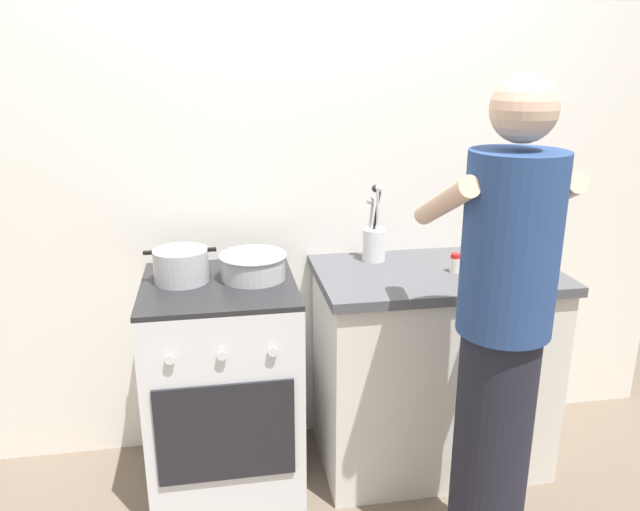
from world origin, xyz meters
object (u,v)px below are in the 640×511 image
object	(u,v)px
stove_range	(224,385)
spice_bottle	(455,263)
pot	(181,265)
person	(501,341)
mixing_bowl	(253,265)
utensil_crock	(374,240)
oil_bottle	(490,245)

from	to	relation	value
stove_range	spice_bottle	distance (m)	1.08
pot	person	bearing A→B (deg)	-32.00
mixing_bowl	utensil_crock	size ratio (longest dim) A/B	0.81
person	mixing_bowl	bearing A→B (deg)	140.04
person	spice_bottle	bearing A→B (deg)	83.66
pot	spice_bottle	xyz separation A→B (m)	(1.10, -0.08, -0.03)
mixing_bowl	utensil_crock	world-z (taller)	utensil_crock
spice_bottle	mixing_bowl	bearing A→B (deg)	175.29
mixing_bowl	spice_bottle	world-z (taller)	mixing_bowl
pot	utensil_crock	distance (m)	0.82
stove_range	person	size ratio (longest dim) A/B	0.53
mixing_bowl	spice_bottle	distance (m)	0.82
pot	mixing_bowl	distance (m)	0.28
stove_range	pot	size ratio (longest dim) A/B	3.22
pot	spice_bottle	distance (m)	1.10
spice_bottle	person	xyz separation A→B (m)	(-0.06, -0.57, -0.08)
stove_range	utensil_crock	xyz separation A→B (m)	(0.67, 0.18, 0.54)
stove_range	utensil_crock	size ratio (longest dim) A/B	2.68
oil_bottle	person	xyz separation A→B (m)	(-0.23, -0.62, -0.13)
oil_bottle	spice_bottle	bearing A→B (deg)	-163.62
stove_range	person	xyz separation A→B (m)	(0.90, -0.60, 0.41)
spice_bottle	oil_bottle	size ratio (longest dim) A/B	0.35
utensil_crock	spice_bottle	distance (m)	0.36
stove_range	spice_bottle	world-z (taller)	spice_bottle
spice_bottle	oil_bottle	world-z (taller)	oil_bottle
stove_range	mixing_bowl	distance (m)	0.53
person	pot	bearing A→B (deg)	148.00
pot	oil_bottle	xyz separation A→B (m)	(1.27, -0.03, 0.03)
stove_range	oil_bottle	bearing A→B (deg)	0.68
mixing_bowl	spice_bottle	size ratio (longest dim) A/B	3.41
stove_range	utensil_crock	bearing A→B (deg)	14.72
spice_bottle	oil_bottle	bearing A→B (deg)	16.38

